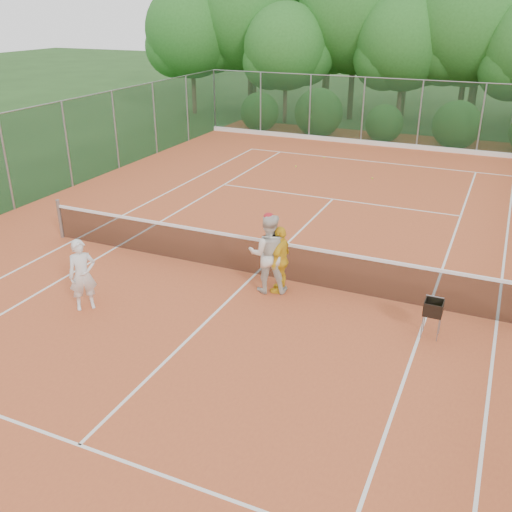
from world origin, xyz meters
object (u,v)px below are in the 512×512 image
Objects in this scene: player_white at (82,275)px; player_yellow at (280,259)px; player_center_grp at (268,253)px; ball_hopper at (433,309)px.

player_yellow is (3.52, 2.44, 0.00)m from player_white.
player_yellow is at bearing -11.94° from player_white.
player_center_grp is 0.31m from player_yellow.
player_white is 7.19m from ball_hopper.
player_white reaches higher than ball_hopper.
player_white is at bearing -143.34° from ball_hopper.
player_center_grp reaches higher than player_white.
player_center_grp is 3.73m from ball_hopper.
player_center_grp is 2.43× the size of ball_hopper.
player_white is 0.83× the size of player_center_grp.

